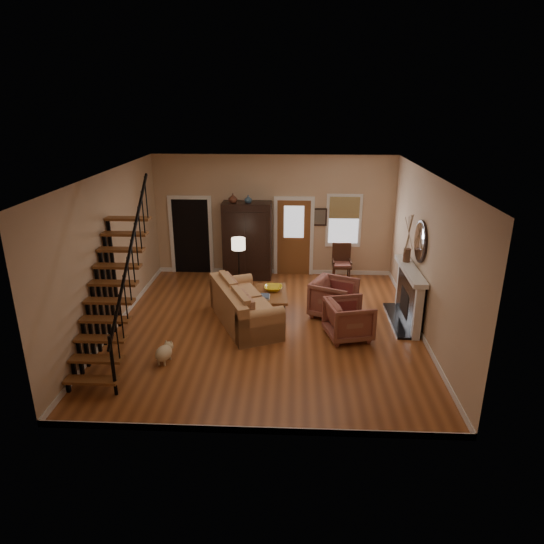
{
  "coord_description": "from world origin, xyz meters",
  "views": [
    {
      "loc": [
        0.57,
        -9.41,
        4.68
      ],
      "look_at": [
        0.1,
        0.4,
        1.15
      ],
      "focal_mm": 32.0,
      "sensor_mm": 36.0,
      "label": 1
    }
  ],
  "objects_px": {
    "floor_lamp": "(239,267)",
    "side_chair": "(342,263)",
    "sofa": "(245,305)",
    "armchair_right": "(334,298)",
    "coffee_table": "(271,302)",
    "armoire": "(247,241)",
    "armchair_left": "(349,319)"
  },
  "relations": [
    {
      "from": "armchair_right",
      "to": "armoire",
      "type": "bearing_deg",
      "value": 66.64
    },
    {
      "from": "armchair_right",
      "to": "armchair_left",
      "type": "bearing_deg",
      "value": -143.41
    },
    {
      "from": "armchair_left",
      "to": "armchair_right",
      "type": "xyz_separation_m",
      "value": [
        -0.23,
        1.07,
        0.02
      ]
    },
    {
      "from": "armoire",
      "to": "sofa",
      "type": "xyz_separation_m",
      "value": [
        0.21,
        -2.9,
        -0.62
      ]
    },
    {
      "from": "armoire",
      "to": "coffee_table",
      "type": "bearing_deg",
      "value": -71.88
    },
    {
      "from": "sofa",
      "to": "side_chair",
      "type": "height_order",
      "value": "side_chair"
    },
    {
      "from": "sofa",
      "to": "side_chair",
      "type": "relative_size",
      "value": 2.24
    },
    {
      "from": "coffee_table",
      "to": "floor_lamp",
      "type": "xyz_separation_m",
      "value": [
        -0.84,
        1.0,
        0.5
      ]
    },
    {
      "from": "side_chair",
      "to": "armoire",
      "type": "bearing_deg",
      "value": 175.52
    },
    {
      "from": "armchair_right",
      "to": "side_chair",
      "type": "distance_m",
      "value": 2.25
    },
    {
      "from": "armoire",
      "to": "armchair_left",
      "type": "xyz_separation_m",
      "value": [
        2.41,
        -3.48,
        -0.64
      ]
    },
    {
      "from": "sofa",
      "to": "floor_lamp",
      "type": "height_order",
      "value": "floor_lamp"
    },
    {
      "from": "coffee_table",
      "to": "armchair_right",
      "type": "height_order",
      "value": "armchair_right"
    },
    {
      "from": "floor_lamp",
      "to": "side_chair",
      "type": "height_order",
      "value": "floor_lamp"
    },
    {
      "from": "sofa",
      "to": "armchair_left",
      "type": "distance_m",
      "value": 2.28
    },
    {
      "from": "coffee_table",
      "to": "armchair_left",
      "type": "bearing_deg",
      "value": -35.67
    },
    {
      "from": "armoire",
      "to": "armchair_right",
      "type": "distance_m",
      "value": 3.32
    },
    {
      "from": "armchair_left",
      "to": "side_chair",
      "type": "xyz_separation_m",
      "value": [
        0.14,
        3.28,
        0.1
      ]
    },
    {
      "from": "armoire",
      "to": "sofa",
      "type": "bearing_deg",
      "value": -85.81
    },
    {
      "from": "sofa",
      "to": "armchair_right",
      "type": "height_order",
      "value": "armchair_right"
    },
    {
      "from": "armoire",
      "to": "armchair_right",
      "type": "xyz_separation_m",
      "value": [
        2.19,
        -2.42,
        -0.62
      ]
    },
    {
      "from": "side_chair",
      "to": "armchair_left",
      "type": "bearing_deg",
      "value": -92.37
    },
    {
      "from": "coffee_table",
      "to": "side_chair",
      "type": "relative_size",
      "value": 1.22
    },
    {
      "from": "coffee_table",
      "to": "side_chair",
      "type": "height_order",
      "value": "side_chair"
    },
    {
      "from": "floor_lamp",
      "to": "armchair_right",
      "type": "bearing_deg",
      "value": -26.3
    },
    {
      "from": "armoire",
      "to": "floor_lamp",
      "type": "bearing_deg",
      "value": -93.99
    },
    {
      "from": "armchair_left",
      "to": "armoire",
      "type": "bearing_deg",
      "value": 21.0
    },
    {
      "from": "armchair_right",
      "to": "side_chair",
      "type": "relative_size",
      "value": 0.92
    },
    {
      "from": "sofa",
      "to": "floor_lamp",
      "type": "bearing_deg",
      "value": 76.92
    },
    {
      "from": "coffee_table",
      "to": "side_chair",
      "type": "xyz_separation_m",
      "value": [
        1.8,
        2.09,
        0.27
      ]
    },
    {
      "from": "armoire",
      "to": "armchair_left",
      "type": "height_order",
      "value": "armoire"
    },
    {
      "from": "sofa",
      "to": "coffee_table",
      "type": "distance_m",
      "value": 0.83
    }
  ]
}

